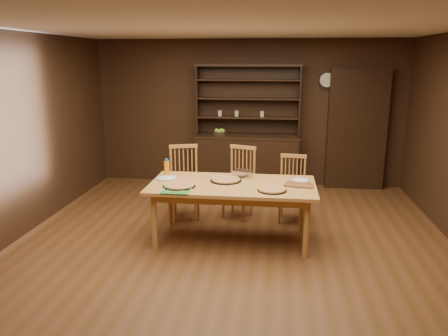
# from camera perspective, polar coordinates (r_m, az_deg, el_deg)

# --- Properties ---
(floor) EXTENTS (6.00, 6.00, 0.00)m
(floor) POSITION_cam_1_polar(r_m,az_deg,el_deg) (5.40, 0.85, -10.62)
(floor) COLOR brown
(floor) RESTS_ON ground
(room_shell) EXTENTS (6.00, 6.00, 6.00)m
(room_shell) POSITION_cam_1_polar(r_m,az_deg,el_deg) (4.95, 0.92, 6.21)
(room_shell) COLOR white
(room_shell) RESTS_ON floor
(china_hutch) EXTENTS (1.84, 0.52, 2.17)m
(china_hutch) POSITION_cam_1_polar(r_m,az_deg,el_deg) (7.83, 3.04, 1.82)
(china_hutch) COLOR black
(china_hutch) RESTS_ON floor
(doorway) EXTENTS (1.00, 0.18, 2.10)m
(doorway) POSITION_cam_1_polar(r_m,az_deg,el_deg) (7.99, 16.93, 4.80)
(doorway) COLOR black
(doorway) RESTS_ON floor
(wall_clock) EXTENTS (0.30, 0.05, 0.30)m
(wall_clock) POSITION_cam_1_polar(r_m,az_deg,el_deg) (7.88, 13.30, 11.14)
(wall_clock) COLOR black
(wall_clock) RESTS_ON room_shell
(dining_table) EXTENTS (2.05, 1.02, 0.75)m
(dining_table) POSITION_cam_1_polar(r_m,az_deg,el_deg) (5.43, 1.09, -2.81)
(dining_table) COLOR #CC8B46
(dining_table) RESTS_ON floor
(chair_left) EXTENTS (0.54, 0.52, 1.05)m
(chair_left) POSITION_cam_1_polar(r_m,az_deg,el_deg) (6.36, -5.17, -1.46)
(chair_left) COLOR #C68743
(chair_left) RESTS_ON floor
(chair_center) EXTENTS (0.54, 0.52, 1.03)m
(chair_center) POSITION_cam_1_polar(r_m,az_deg,el_deg) (6.36, 2.11, -1.51)
(chair_center) COLOR #C68743
(chair_center) RESTS_ON floor
(chair_right) EXTENTS (0.43, 0.41, 0.94)m
(chair_right) POSITION_cam_1_polar(r_m,az_deg,el_deg) (6.28, 8.87, -2.35)
(chair_right) COLOR #C68743
(chair_right) RESTS_ON floor
(pizza_left) EXTENTS (0.40, 0.40, 0.04)m
(pizza_left) POSITION_cam_1_polar(r_m,az_deg,el_deg) (5.32, -5.88, -2.24)
(pizza_left) COLOR black
(pizza_left) RESTS_ON dining_table
(pizza_right) EXTENTS (0.35, 0.35, 0.04)m
(pizza_right) POSITION_cam_1_polar(r_m,az_deg,el_deg) (5.15, 6.29, -2.80)
(pizza_right) COLOR black
(pizza_right) RESTS_ON dining_table
(pizza_center) EXTENTS (0.40, 0.40, 0.04)m
(pizza_center) POSITION_cam_1_polar(r_m,az_deg,el_deg) (5.53, 0.23, -1.53)
(pizza_center) COLOR black
(pizza_center) RESTS_ON dining_table
(cooling_rack) EXTENTS (0.39, 0.39, 0.01)m
(cooling_rack) POSITION_cam_1_polar(r_m,az_deg,el_deg) (5.17, -6.17, -2.83)
(cooling_rack) COLOR #0EB75A
(cooling_rack) RESTS_ON dining_table
(plate_left) EXTENTS (0.26, 0.26, 0.02)m
(plate_left) POSITION_cam_1_polar(r_m,az_deg,el_deg) (5.68, -7.48, -1.31)
(plate_left) COLOR white
(plate_left) RESTS_ON dining_table
(plate_right) EXTENTS (0.23, 0.23, 0.02)m
(plate_right) POSITION_cam_1_polar(r_m,az_deg,el_deg) (5.62, 9.96, -1.59)
(plate_right) COLOR white
(plate_right) RESTS_ON dining_table
(foil_dish) EXTENTS (0.27, 0.22, 0.09)m
(foil_dish) POSITION_cam_1_polar(r_m,az_deg,el_deg) (5.71, 2.44, -0.74)
(foil_dish) COLOR silver
(foil_dish) RESTS_ON dining_table
(juice_bottle) EXTENTS (0.07, 0.07, 0.23)m
(juice_bottle) POSITION_cam_1_polar(r_m,az_deg,el_deg) (5.80, -7.50, -0.00)
(juice_bottle) COLOR orange
(juice_bottle) RESTS_ON dining_table
(pot_holder_a) EXTENTS (0.24, 0.24, 0.02)m
(pot_holder_a) POSITION_cam_1_polar(r_m,az_deg,el_deg) (5.40, 10.42, -2.25)
(pot_holder_a) COLOR #AF141C
(pot_holder_a) RESTS_ON dining_table
(pot_holder_b) EXTENTS (0.27, 0.27, 0.02)m
(pot_holder_b) POSITION_cam_1_polar(r_m,az_deg,el_deg) (5.42, 9.19, -2.13)
(pot_holder_b) COLOR #AF141C
(pot_holder_b) RESTS_ON dining_table
(fruit_bowl) EXTENTS (0.26, 0.26, 0.12)m
(fruit_bowl) POSITION_cam_1_polar(r_m,az_deg,el_deg) (7.73, -0.58, 4.63)
(fruit_bowl) COLOR black
(fruit_bowl) RESTS_ON china_hutch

